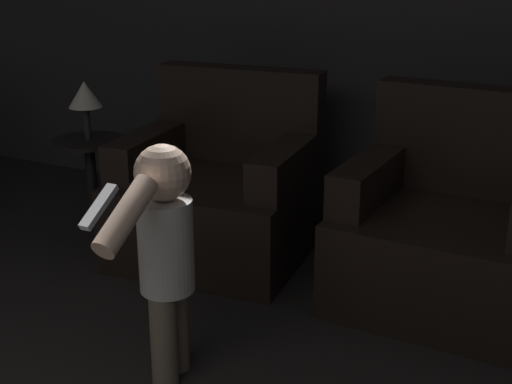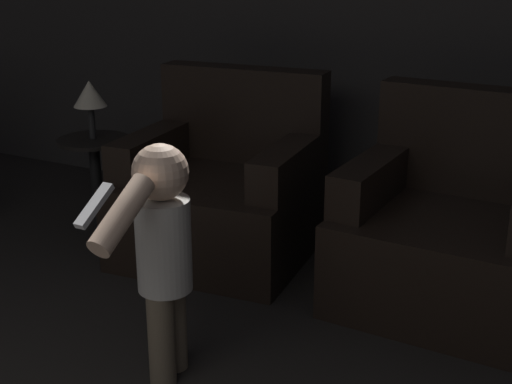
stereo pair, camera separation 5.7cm
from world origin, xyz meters
name	(u,v)px [view 2 (the right image)]	position (x,y,z in m)	size (l,w,h in m)	color
armchair_left	(223,193)	(-0.41, 3.65, 0.32)	(0.98, 0.91, 0.93)	black
armchair_right	(453,234)	(0.77, 3.65, 0.32)	(0.95, 0.88, 0.93)	black
person_toddler	(162,246)	(-0.02, 2.54, 0.53)	(0.20, 0.61, 0.90)	brown
side_table	(95,158)	(-1.20, 3.59, 0.42)	(0.40, 0.40, 0.53)	black
lamp	(90,95)	(-1.20, 3.59, 0.78)	(0.18, 0.18, 0.32)	#262626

